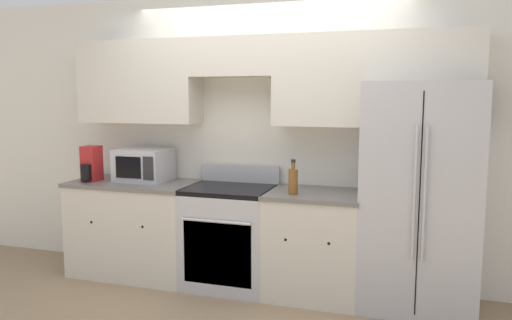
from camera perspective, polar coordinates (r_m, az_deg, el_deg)
The scene contains 9 objects.
ground_plane at distance 4.28m, azimuth -1.31°, elevation -15.84°, with size 12.00×12.00×0.00m, color #937A5B.
wall_back at distance 4.49m, azimuth 1.22°, elevation 5.08°, with size 8.00×0.39×2.60m.
lower_cabinets_left at distance 4.89m, azimuth -13.61°, elevation -7.53°, with size 1.18×0.64×0.89m.
lower_cabinets_right at distance 4.28m, azimuth 6.68°, elevation -9.51°, with size 0.79×0.64×0.89m.
oven_range at distance 4.48m, azimuth -2.99°, elevation -8.65°, with size 0.75×0.65×1.05m.
refrigerator at distance 4.14m, azimuth 18.12°, elevation -4.00°, with size 0.88×0.73×1.79m.
microwave at distance 4.81m, azimuth -12.70°, elevation -0.53°, with size 0.46×0.41×0.30m.
bottle at distance 4.05m, azimuth 4.26°, elevation -2.37°, with size 0.08×0.08×0.29m.
paper_towel_holder at distance 4.93m, azimuth -18.37°, elevation -0.52°, with size 0.15×0.22×0.33m.
Camera 1 is at (1.28, -3.71, 1.69)m, focal length 35.00 mm.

